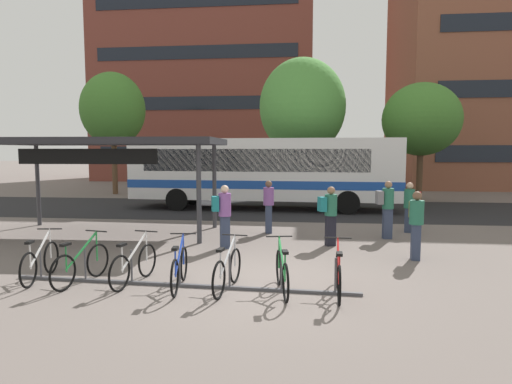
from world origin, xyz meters
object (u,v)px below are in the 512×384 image
Objects in this scene: parked_bicycle_white_2 at (134,265)px; commuter_red_pack_2 at (410,204)px; commuter_teal_pack_5 at (224,212)px; commuter_olive_pack_3 at (416,220)px; street_tree_2 at (113,109)px; transit_shelter at (108,144)px; street_tree_1 at (421,120)px; parked_bicycle_silver_4 at (227,271)px; parked_bicycle_white_0 at (40,262)px; street_tree_0 at (302,107)px; commuter_grey_pack_1 at (269,203)px; city_bus at (265,170)px; commuter_grey_pack_0 at (387,205)px; commuter_teal_pack_4 at (330,212)px; parked_bicycle_green_1 at (81,265)px; parked_bicycle_blue_3 at (179,269)px; parked_bicycle_red_6 at (338,275)px; parked_bicycle_green_5 at (282,273)px.

commuter_red_pack_2 is at bearing -37.93° from parked_bicycle_white_2.
commuter_red_pack_2 is 0.95× the size of commuter_teal_pack_5.
street_tree_2 is (-14.26, 14.79, 4.20)m from commuter_olive_pack_3.
transit_shelter is 1.17× the size of street_tree_1.
parked_bicycle_white_2 is at bearing 91.54° from parked_bicycle_silver_4.
street_tree_1 reaches higher than parked_bicycle_white_0.
commuter_red_pack_2 is at bearing 9.72° from commuter_teal_pack_5.
street_tree_0 is 11.52m from street_tree_2.
parked_bicycle_white_0 and parked_bicycle_white_2 have the same top height.
commuter_teal_pack_5 is 0.28× the size of street_tree_1.
transit_shelter reaches higher than commuter_grey_pack_1.
street_tree_2 is (-8.16, 17.40, 4.79)m from parked_bicycle_white_2.
street_tree_2 is at bearing 151.39° from city_bus.
commuter_teal_pack_4 is at bearing -154.00° from commuter_grey_pack_0.
parked_bicycle_green_1 is at bearing -141.34° from commuter_teal_pack_5.
parked_bicycle_blue_3 is 3.02m from parked_bicycle_red_6.
commuter_teal_pack_5 reaches higher than commuter_teal_pack_4.
street_tree_0 reaches higher than parked_bicycle_white_2.
parked_bicycle_red_6 is at bearing -98.33° from parked_bicycle_blue_3.
parked_bicycle_blue_3 is 5.21m from commuter_teal_pack_4.
street_tree_2 is at bearing 34.89° from parked_bicycle_white_2.
transit_shelter is 0.98× the size of street_tree_2.
parked_bicycle_blue_3 is at bearing -21.27° from commuter_grey_pack_1.
parked_bicycle_green_5 is 0.98× the size of commuter_teal_pack_5.
parked_bicycle_red_6 is at bearing 7.21° from commuter_grey_pack_1.
parked_bicycle_white_2 is 9.26m from commuter_red_pack_2.
commuter_grey_pack_1 is 4.61m from commuter_red_pack_2.
street_tree_0 reaches higher than parked_bicycle_blue_3.
commuter_red_pack_2 is 3.69m from commuter_olive_pack_3.
city_bus is 6.90× the size of commuter_grey_pack_0.
parked_bicycle_green_5 is (4.03, -0.17, 0.00)m from parked_bicycle_green_1.
commuter_olive_pack_3 reaches higher than parked_bicycle_white_0.
commuter_grey_pack_0 reaches higher than parked_bicycle_white_2.
street_tree_2 reaches higher than parked_bicycle_green_1.
street_tree_0 reaches higher than commuter_olive_pack_3.
commuter_red_pack_2 reaches higher than parked_bicycle_white_2.
commuter_olive_pack_3 is at bearing -17.02° from transit_shelter.
transit_shelter is 0.93× the size of street_tree_0.
city_bus is 8.21m from commuter_teal_pack_5.
street_tree_2 is at bearing -22.26° from commuter_red_pack_2.
parked_bicycle_green_1 is 6.70m from commuter_grey_pack_1.
commuter_grey_pack_0 is at bearing -39.13° from parked_bicycle_white_2.
transit_shelter is 9.44m from commuter_olive_pack_3.
parked_bicycle_white_2 is at bearing -121.41° from street_tree_1.
commuter_teal_pack_5 is at bearing -24.94° from transit_shelter.
commuter_grey_pack_0 is 5.01m from commuter_teal_pack_5.
parked_bicycle_blue_3 is at bearing -90.72° from city_bus.
commuter_olive_pack_3 is at bearing -57.10° from parked_bicycle_white_2.
street_tree_0 reaches higher than parked_bicycle_silver_4.
parked_bicycle_white_2 is 18.76m from street_tree_1.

